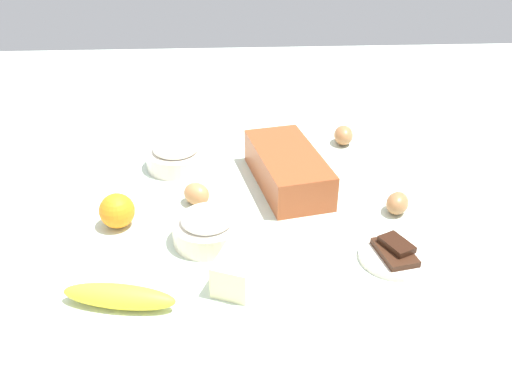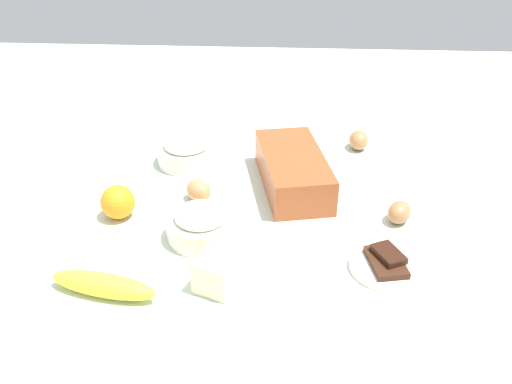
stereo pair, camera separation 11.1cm
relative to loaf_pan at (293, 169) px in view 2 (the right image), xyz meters
The scene contains 11 objects.
ground_plane 0.14m from the loaf_pan, 142.51° to the left, with size 2.40×2.40×0.02m, color silver.
loaf_pan is the anchor object (origin of this frame).
flour_bowl 0.27m from the loaf_pan, 69.74° to the left, with size 0.14×0.14×0.07m.
sugar_bowl 0.27m from the loaf_pan, 140.25° to the left, with size 0.13×0.13×0.07m.
banana 0.50m from the loaf_pan, 140.56° to the left, with size 0.19×0.04×0.04m, color yellow.
orange_fruit 0.39m from the loaf_pan, 112.69° to the left, with size 0.07×0.07×0.07m, color orange.
butter_block 0.36m from the loaf_pan, 160.32° to the left, with size 0.09×0.06×0.06m, color #F4EDB2.
egg_near_butter 0.26m from the loaf_pan, 40.18° to the right, with size 0.05×0.05×0.06m, color #A46E43.
egg_beside_bowl 0.22m from the loaf_pan, 110.25° to the left, with size 0.05×0.05×0.06m, color #BC7F4D.
egg_loose 0.25m from the loaf_pan, 121.32° to the right, with size 0.04×0.04×0.06m, color #A16C41.
chocolate_plate 0.33m from the loaf_pan, 149.50° to the right, with size 0.13×0.13×0.03m.
Camera 2 is at (-0.95, -0.06, 0.61)m, focal length 37.40 mm.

